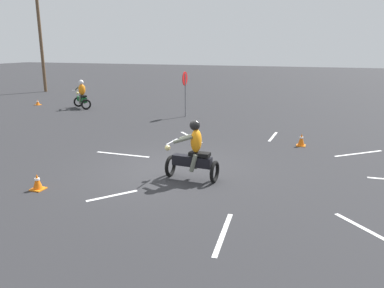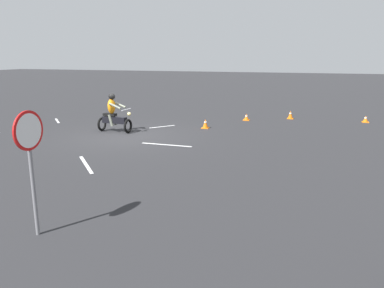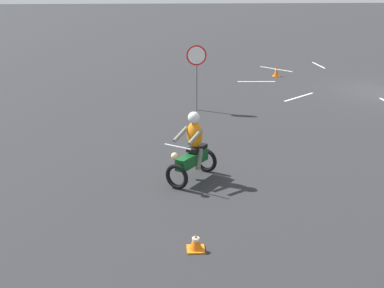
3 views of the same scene
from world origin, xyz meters
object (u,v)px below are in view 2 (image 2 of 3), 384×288
(traffic_cone_far_right, at_px, (290,115))
(traffic_cone_near_left, at_px, (205,124))
(traffic_cone_far_center, at_px, (246,117))
(motorcycle_rider_foreground, at_px, (114,115))
(stop_sign, at_px, (30,148))
(traffic_cone_mid_left, at_px, (366,119))

(traffic_cone_far_right, bearing_deg, traffic_cone_near_left, -41.61)
(traffic_cone_near_left, xyz_separation_m, traffic_cone_far_right, (-3.88, 3.45, 0.00))
(traffic_cone_near_left, xyz_separation_m, traffic_cone_far_center, (-2.70, 1.37, -0.05))
(motorcycle_rider_foreground, xyz_separation_m, traffic_cone_far_center, (-4.72, 4.86, -0.57))
(stop_sign, bearing_deg, traffic_cone_far_right, 166.81)
(motorcycle_rider_foreground, xyz_separation_m, traffic_cone_mid_left, (-5.98, 10.51, -0.57))
(traffic_cone_mid_left, relative_size, traffic_cone_far_right, 0.75)
(stop_sign, xyz_separation_m, traffic_cone_far_right, (-14.71, 3.45, -1.43))
(motorcycle_rider_foreground, bearing_deg, traffic_cone_near_left, 123.01)
(traffic_cone_mid_left, bearing_deg, motorcycle_rider_foreground, -60.37)
(motorcycle_rider_foreground, bearing_deg, stop_sign, 24.51)
(traffic_cone_mid_left, height_order, traffic_cone_far_right, traffic_cone_far_right)
(motorcycle_rider_foreground, distance_m, traffic_cone_far_center, 6.79)
(traffic_cone_mid_left, xyz_separation_m, traffic_cone_far_right, (0.08, -3.58, 0.05))
(traffic_cone_far_right, xyz_separation_m, traffic_cone_far_center, (1.18, -2.08, -0.05))
(stop_sign, relative_size, traffic_cone_mid_left, 7.12)
(traffic_cone_near_left, distance_m, traffic_cone_far_right, 5.19)
(stop_sign, distance_m, traffic_cone_near_left, 10.92)
(traffic_cone_mid_left, bearing_deg, stop_sign, -25.42)
(stop_sign, relative_size, traffic_cone_far_right, 5.37)
(motorcycle_rider_foreground, relative_size, traffic_cone_far_right, 3.88)
(traffic_cone_near_left, bearing_deg, traffic_cone_far_right, 138.39)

